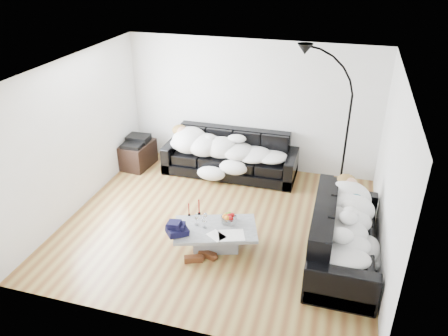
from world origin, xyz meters
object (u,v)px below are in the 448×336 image
(stereo, at_px, (136,140))
(floor_lamp, at_px, (346,138))
(sleeper_back, at_px, (229,146))
(wine_glass_c, at_px, (204,222))
(shoes, at_px, (200,257))
(fruit_bowl, at_px, (229,218))
(wine_glass_b, at_px, (197,219))
(wine_glass_a, at_px, (205,217))
(candle_left, at_px, (189,210))
(coffee_table, at_px, (215,237))
(sofa_right, at_px, (345,234))
(sofa_back, at_px, (230,154))
(sleeper_right, at_px, (347,222))
(candle_right, at_px, (199,207))
(av_cabinet, at_px, (138,155))

(stereo, relative_size, floor_lamp, 0.18)
(sleeper_back, relative_size, wine_glass_c, 11.94)
(shoes, bearing_deg, wine_glass_c, 84.59)
(fruit_bowl, xyz_separation_m, floor_lamp, (1.58, 1.80, 0.77))
(wine_glass_b, height_order, floor_lamp, floor_lamp)
(sleeper_back, xyz_separation_m, wine_glass_a, (0.23, -2.21, -0.21))
(candle_left, bearing_deg, sleeper_back, 88.07)
(coffee_table, height_order, fruit_bowl, fruit_bowl)
(stereo, xyz_separation_m, floor_lamp, (4.09, -0.18, 0.62))
(coffee_table, relative_size, floor_lamp, 0.51)
(sofa_right, distance_m, wine_glass_b, 2.19)
(sleeper_back, xyz_separation_m, floor_lamp, (2.16, -0.33, 0.56))
(sofa_back, relative_size, wine_glass_a, 17.47)
(sleeper_right, height_order, stereo, sleeper_right)
(fruit_bowl, height_order, candle_right, candle_right)
(wine_glass_b, relative_size, stereo, 0.42)
(sofa_right, bearing_deg, candle_right, 89.36)
(sofa_back, xyz_separation_m, wine_glass_c, (0.26, -2.42, 0.02))
(wine_glass_c, bearing_deg, fruit_bowl, 37.79)
(sleeper_right, bearing_deg, fruit_bowl, 91.80)
(sofa_back, height_order, fruit_bowl, sofa_back)
(sofa_back, height_order, coffee_table, sofa_back)
(wine_glass_b, bearing_deg, stereo, 133.38)
(wine_glass_c, height_order, stereo, stereo)
(fruit_bowl, relative_size, wine_glass_c, 1.32)
(wine_glass_a, bearing_deg, stereo, 136.36)
(floor_lamp, bearing_deg, av_cabinet, -168.74)
(wine_glass_c, bearing_deg, stereo, 134.62)
(candle_right, bearing_deg, wine_glass_a, -45.82)
(candle_left, height_order, candle_right, candle_right)
(sleeper_back, xyz_separation_m, fruit_bowl, (0.58, -2.12, -0.21))
(candle_left, bearing_deg, sofa_right, 1.30)
(sofa_back, height_order, av_cabinet, sofa_back)
(sofa_right, relative_size, floor_lamp, 0.91)
(wine_glass_c, bearing_deg, floor_lamp, 47.10)
(candle_right, bearing_deg, wine_glass_c, -59.55)
(sofa_right, bearing_deg, coffee_table, 97.89)
(coffee_table, distance_m, wine_glass_c, 0.32)
(sofa_back, bearing_deg, wine_glass_c, -83.85)
(sofa_right, xyz_separation_m, candle_left, (-2.37, -0.05, 0.02))
(sofa_back, relative_size, sleeper_back, 1.18)
(wine_glass_c, distance_m, stereo, 3.12)
(av_cabinet, bearing_deg, sleeper_right, -19.20)
(coffee_table, distance_m, wine_glass_b, 0.40)
(sleeper_right, height_order, coffee_table, sleeper_right)
(sleeper_right, bearing_deg, candle_left, 91.30)
(coffee_table, bearing_deg, candle_right, 141.25)
(sofa_right, distance_m, shoes, 2.13)
(sleeper_right, xyz_separation_m, wine_glass_b, (-2.17, -0.26, -0.20))
(wine_glass_b, bearing_deg, candle_left, 134.32)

